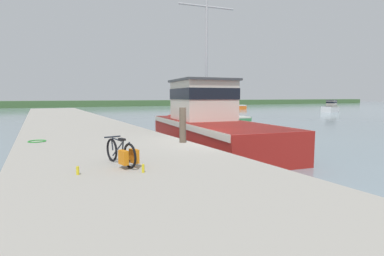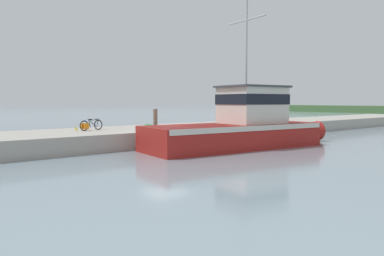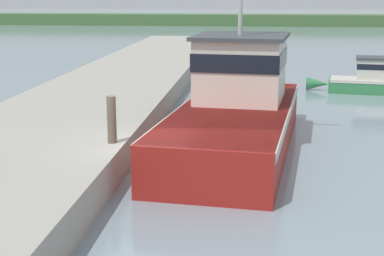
{
  "view_description": "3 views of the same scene",
  "coord_description": "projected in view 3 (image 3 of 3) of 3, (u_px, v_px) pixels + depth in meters",
  "views": [
    {
      "loc": [
        -5.83,
        -9.93,
        2.67
      ],
      "look_at": [
        -0.29,
        0.74,
        1.42
      ],
      "focal_mm": 28.0,
      "sensor_mm": 36.0,
      "label": 1
    },
    {
      "loc": [
        17.25,
        -12.34,
        2.72
      ],
      "look_at": [
        0.82,
        1.41,
        1.19
      ],
      "focal_mm": 35.0,
      "sensor_mm": 36.0,
      "label": 2
    },
    {
      "loc": [
        2.78,
        -15.36,
        5.06
      ],
      "look_at": [
        1.11,
        1.16,
        1.19
      ],
      "focal_mm": 55.0,
      "sensor_mm": 36.0,
      "label": 3
    }
  ],
  "objects": [
    {
      "name": "fishing_boat_main",
      "position": [
        238.0,
        106.0,
        19.64
      ],
      "size": [
        4.8,
        12.98,
        8.68
      ],
      "rotation": [
        0.0,
        0.0,
        -0.12
      ],
      "color": "maroon",
      "rests_on": "ground_plane"
    },
    {
      "name": "mooring_post",
      "position": [
        112.0,
        120.0,
        16.15
      ],
      "size": [
        0.25,
        0.25,
        1.31
      ],
      "primitive_type": "cylinder",
      "color": "brown",
      "rests_on": "dock_pier"
    },
    {
      "name": "dock_pier",
      "position": [
        20.0,
        158.0,
        16.56
      ],
      "size": [
        5.99,
        80.0,
        0.96
      ],
      "primitive_type": "cube",
      "color": "#A39E93",
      "rests_on": "ground_plane"
    },
    {
      "name": "ground_plane",
      "position": [
        148.0,
        178.0,
        16.31
      ],
      "size": [
        320.0,
        320.0,
        0.0
      ],
      "primitive_type": "plane",
      "color": "gray"
    }
  ]
}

